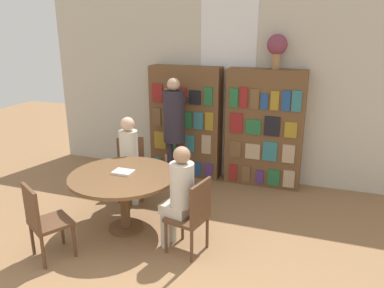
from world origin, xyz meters
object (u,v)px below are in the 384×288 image
(reading_table, at_px, (123,183))
(chair_far_side, at_px, (193,213))
(chair_left_side, at_px, (131,165))
(seated_reader_left, at_px, (129,154))
(bookshelf_left, at_px, (186,122))
(seated_reader_right, at_px, (179,192))
(flower_vase, at_px, (277,46))
(chair_near_camera, at_px, (43,219))
(bookshelf_right, at_px, (264,129))
(librarian_standing, at_px, (174,120))

(reading_table, xyz_separation_m, chair_far_side, (0.98, -0.21, -0.14))
(chair_left_side, distance_m, seated_reader_left, 0.29)
(bookshelf_left, relative_size, chair_left_side, 2.10)
(reading_table, relative_size, seated_reader_right, 1.06)
(flower_vase, height_order, seated_reader_left, flower_vase)
(chair_near_camera, relative_size, chair_far_side, 1.00)
(seated_reader_left, height_order, seated_reader_right, seated_reader_left)
(bookshelf_left, bearing_deg, seated_reader_left, -107.75)
(reading_table, bearing_deg, seated_reader_right, -12.40)
(chair_near_camera, relative_size, chair_left_side, 1.00)
(bookshelf_right, distance_m, reading_table, 2.47)
(seated_reader_right, bearing_deg, chair_far_side, -90.00)
(bookshelf_left, distance_m, librarian_standing, 0.52)
(bookshelf_left, relative_size, reading_table, 1.40)
(reading_table, xyz_separation_m, seated_reader_right, (0.80, -0.18, 0.08))
(bookshelf_left, xyz_separation_m, seated_reader_left, (-0.40, -1.26, -0.21))
(chair_left_side, height_order, librarian_standing, librarian_standing)
(seated_reader_left, distance_m, librarian_standing, 0.93)
(chair_far_side, bearing_deg, bookshelf_left, 34.36)
(bookshelf_right, height_order, chair_left_side, bookshelf_right)
(seated_reader_left, bearing_deg, bookshelf_right, -167.29)
(chair_left_side, distance_m, librarian_standing, 0.96)
(librarian_standing, bearing_deg, bookshelf_right, 20.74)
(flower_vase, bearing_deg, seated_reader_right, -107.74)
(chair_far_side, distance_m, seated_reader_left, 1.64)
(bookshelf_left, height_order, reading_table, bookshelf_left)
(bookshelf_right, height_order, seated_reader_right, bookshelf_right)
(bookshelf_right, xyz_separation_m, reading_table, (-1.39, -2.02, -0.29))
(reading_table, height_order, seated_reader_left, seated_reader_left)
(chair_far_side, distance_m, seated_reader_right, 0.28)
(bookshelf_left, xyz_separation_m, bookshelf_right, (1.32, -0.00, 0.00))
(seated_reader_right, bearing_deg, reading_table, 90.00)
(flower_vase, distance_m, chair_left_side, 2.78)
(flower_vase, height_order, chair_near_camera, flower_vase)
(librarian_standing, bearing_deg, reading_table, -92.60)
(flower_vase, relative_size, chair_near_camera, 0.57)
(reading_table, distance_m, chair_far_side, 1.01)
(flower_vase, bearing_deg, bookshelf_right, -177.41)
(bookshelf_right, distance_m, chair_left_side, 2.15)
(seated_reader_right, bearing_deg, librarian_standing, 35.83)
(chair_near_camera, bearing_deg, chair_far_side, 54.00)
(flower_vase, xyz_separation_m, seated_reader_right, (-0.70, -2.20, -1.47))
(seated_reader_left, xyz_separation_m, librarian_standing, (0.40, 0.76, 0.36))
(bookshelf_right, bearing_deg, flower_vase, 2.59)
(librarian_standing, bearing_deg, seated_reader_left, -117.51)
(reading_table, bearing_deg, chair_near_camera, -120.40)
(librarian_standing, bearing_deg, seated_reader_right, -66.58)
(chair_near_camera, height_order, chair_left_side, same)
(reading_table, height_order, chair_near_camera, chair_near_camera)
(librarian_standing, bearing_deg, chair_left_side, -128.00)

